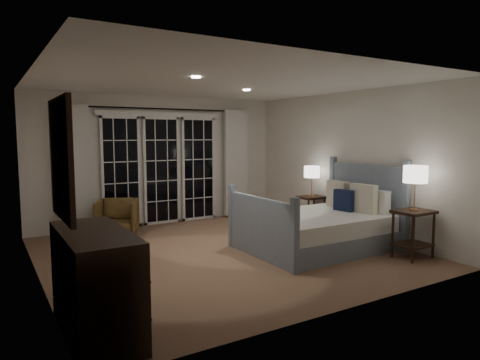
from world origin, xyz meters
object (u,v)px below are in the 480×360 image
nightstand_left (413,227)px  lamp_right (312,172)px  armchair (117,217)px  dresser (96,283)px  nightstand_right (311,207)px  bed (320,227)px  lamp_left (415,175)px

nightstand_left → lamp_right: size_ratio=1.21×
armchair → nightstand_left: bearing=-23.3°
nightstand_left → dresser: 4.40m
nightstand_right → lamp_right: lamp_right is taller
armchair → bed: bearing=-20.5°
lamp_right → armchair: lamp_right is taller
nightstand_left → lamp_right: bearing=88.3°
nightstand_left → dresser: dresser is taller
nightstand_right → lamp_left: 2.40m
nightstand_left → armchair: size_ratio=1.00×
lamp_right → dresser: 5.08m
nightstand_right → dresser: dresser is taller
bed → armchair: bearing=134.1°
nightstand_right → bed: bearing=-125.2°
nightstand_right → armchair: size_ratio=0.88×
lamp_left → nightstand_right: bearing=88.3°
nightstand_left → nightstand_right: nightstand_left is taller
nightstand_left → lamp_right: 2.35m
armchair → dresser: 3.89m
bed → lamp_right: size_ratio=3.84×
dresser → nightstand_left: bearing=0.9°
nightstand_right → dresser: size_ratio=0.47×
bed → nightstand_right: (0.82, 1.16, 0.08)m
bed → lamp_left: 1.60m
bed → dresser: bed is taller
armchair → lamp_left: bearing=-23.3°
lamp_right → armchair: size_ratio=0.82×
lamp_left → bed: bearing=124.2°
nightstand_right → nightstand_left: bearing=-91.7°
nightstand_left → lamp_left: (0.00, 0.00, 0.74)m
nightstand_left → lamp_right: (0.07, 2.27, 0.60)m
nightstand_left → lamp_left: bearing=0.0°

